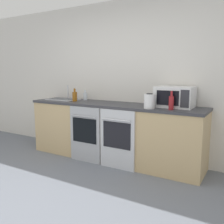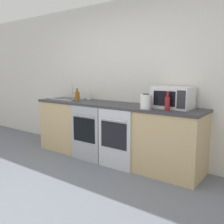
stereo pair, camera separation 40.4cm
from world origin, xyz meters
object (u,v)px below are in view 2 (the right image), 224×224
object	(u,v)px
bottle_red	(167,103)
kettle	(146,102)
oven_right	(114,139)
microwave	(173,98)
sink	(67,98)
oven_left	(85,134)
bottle_amber	(77,96)
bottle_clear	(88,96)

from	to	relation	value
bottle_red	kettle	bearing A→B (deg)	-171.39
oven_right	kettle	distance (m)	0.74
bottle_red	kettle	xyz separation A→B (m)	(-0.30, -0.04, 0.00)
oven_right	microwave	bearing A→B (deg)	30.48
sink	oven_right	bearing A→B (deg)	-14.57
oven_left	bottle_amber	size ratio (longest dim) A/B	4.04
oven_left	oven_right	size ratio (longest dim) A/B	1.00
bottle_amber	bottle_clear	size ratio (longest dim) A/B	1.22
oven_left	microwave	world-z (taller)	microwave
kettle	bottle_red	bearing A→B (deg)	8.61
bottle_amber	bottle_clear	world-z (taller)	bottle_amber
oven_right	bottle_amber	size ratio (longest dim) A/B	4.04
bottle_clear	kettle	bearing A→B (deg)	-15.74
oven_right	microwave	world-z (taller)	microwave
oven_left	sink	size ratio (longest dim) A/B	1.62
kettle	sink	size ratio (longest dim) A/B	0.38
oven_left	bottle_red	bearing A→B (deg)	7.27
oven_right	bottle_amber	xyz separation A→B (m)	(-0.99, 0.26, 0.56)
bottle_clear	bottle_amber	bearing A→B (deg)	-98.14
oven_right	bottle_amber	world-z (taller)	bottle_amber
oven_left	bottle_red	distance (m)	1.46
microwave	bottle_red	size ratio (longest dim) A/B	2.07
oven_right	bottle_red	size ratio (longest dim) A/B	3.52
bottle_red	bottle_clear	xyz separation A→B (m)	(-1.69, 0.35, -0.03)
bottle_amber	kettle	size ratio (longest dim) A/B	1.04
microwave	bottle_clear	world-z (taller)	microwave
microwave	bottle_clear	bearing A→B (deg)	176.64
microwave	bottle_amber	size ratio (longest dim) A/B	2.38
oven_right	bottle_red	world-z (taller)	bottle_red
microwave	kettle	size ratio (longest dim) A/B	2.48
microwave	kettle	bearing A→B (deg)	-132.39
microwave	oven_left	bearing A→B (deg)	-162.10
microwave	bottle_red	bearing A→B (deg)	-83.84
oven_left	bottle_red	xyz separation A→B (m)	(1.33, 0.17, 0.58)
microwave	bottle_amber	world-z (taller)	microwave
sink	bottle_clear	bearing A→B (deg)	25.26
kettle	sink	xyz separation A→B (m)	(-1.77, 0.22, -0.09)
oven_right	sink	distance (m)	1.45
sink	bottle_red	bearing A→B (deg)	-4.82
microwave	bottle_red	world-z (taller)	microwave
oven_left	sink	xyz separation A→B (m)	(-0.74, 0.34, 0.49)
oven_left	oven_right	bearing A→B (deg)	0.00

